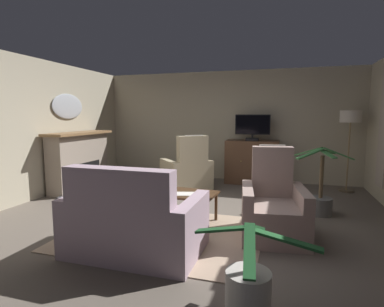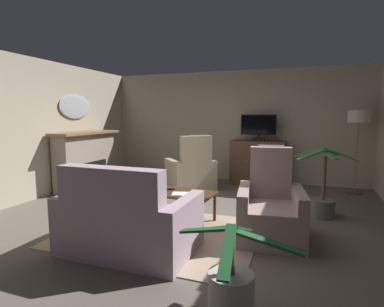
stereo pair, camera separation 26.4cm
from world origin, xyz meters
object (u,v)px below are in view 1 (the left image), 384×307
object	(u,v)px
folded_newspaper	(185,194)
armchair_angled_to_table	(187,173)
cat	(127,193)
tv_remote	(170,189)
potted_plant_small_fern_corner	(248,288)
television	(253,127)
wall_mirror_oval	(68,106)
sofa_floral	(134,225)
armchair_by_fireplace	(273,210)
fireplace	(80,162)
potted_plant_on_hearth_side	(320,200)
tv_cabinet	(252,163)
floor_lamp	(350,124)
coffee_table	(181,195)

from	to	relation	value
folded_newspaper	armchair_angled_to_table	distance (m)	2.08
folded_newspaper	cat	size ratio (longest dim) A/B	0.49
tv_remote	potted_plant_small_fern_corner	world-z (taller)	potted_plant_small_fern_corner
television	wall_mirror_oval	bearing A→B (deg)	-157.38
sofa_floral	armchair_by_fireplace	distance (m)	1.79
fireplace	potted_plant_on_hearth_side	xyz separation A→B (m)	(4.74, -0.38, -0.34)
armchair_by_fireplace	potted_plant_small_fern_corner	world-z (taller)	armchair_by_fireplace
sofa_floral	wall_mirror_oval	bearing A→B (deg)	138.63
cat	sofa_floral	bearing A→B (deg)	-58.85
tv_cabinet	sofa_floral	distance (m)	4.18
tv_cabinet	armchair_by_fireplace	xyz separation A→B (m)	(0.60, -3.09, -0.13)
armchair_by_fireplace	floor_lamp	xyz separation A→B (m)	(1.37, 2.88, 1.04)
coffee_table	potted_plant_small_fern_corner	size ratio (longest dim) A/B	1.07
coffee_table	folded_newspaper	size ratio (longest dim) A/B	3.57
folded_newspaper	floor_lamp	distance (m)	3.96
tv_remote	potted_plant_on_hearth_side	distance (m)	2.39
wall_mirror_oval	sofa_floral	xyz separation A→B (m)	(2.82, -2.48, -1.42)
sofa_floral	cat	bearing A→B (deg)	121.15
floor_lamp	television	bearing A→B (deg)	175.56
floor_lamp	potted_plant_small_fern_corner	bearing A→B (deg)	-108.14
television	potted_plant_small_fern_corner	size ratio (longest dim) A/B	0.78
armchair_by_fireplace	armchair_angled_to_table	world-z (taller)	armchair_angled_to_table
fireplace	tv_cabinet	bearing A→B (deg)	24.79
tv_remote	floor_lamp	distance (m)	4.05
tv_remote	coffee_table	bearing A→B (deg)	-45.18
tv_remote	wall_mirror_oval	bearing A→B (deg)	127.32
coffee_table	armchair_angled_to_table	distance (m)	1.96
cat	floor_lamp	xyz separation A→B (m)	(4.09, 1.84, 1.28)
television	potted_plant_small_fern_corner	world-z (taller)	television
potted_plant_small_fern_corner	cat	distance (m)	3.76
wall_mirror_oval	coffee_table	size ratio (longest dim) A/B	0.88
tv_cabinet	floor_lamp	world-z (taller)	floor_lamp
tv_cabinet	folded_newspaper	size ratio (longest dim) A/B	3.96
television	potted_plant_on_hearth_side	xyz separation A→B (m)	(1.28, -1.92, -1.08)
sofa_floral	potted_plant_on_hearth_side	world-z (taller)	potted_plant_on_hearth_side
tv_remote	floor_lamp	world-z (taller)	floor_lamp
coffee_table	folded_newspaper	world-z (taller)	folded_newspaper
tv_cabinet	tv_remote	xyz separation A→B (m)	(-0.92, -2.89, -0.01)
wall_mirror_oval	folded_newspaper	xyz separation A→B (m)	(3.08, -1.44, -1.30)
tv_cabinet	cat	xyz separation A→B (m)	(-2.12, -2.04, -0.36)
sofa_floral	floor_lamp	world-z (taller)	floor_lamp
television	tv_remote	world-z (taller)	television
wall_mirror_oval	floor_lamp	xyz separation A→B (m)	(5.68, 1.39, -0.37)
armchair_angled_to_table	potted_plant_small_fern_corner	bearing A→B (deg)	-65.29
tv_cabinet	folded_newspaper	bearing A→B (deg)	-101.76
potted_plant_small_fern_corner	armchair_by_fireplace	bearing A→B (deg)	85.78
fireplace	potted_plant_small_fern_corner	size ratio (longest dim) A/B	1.78
potted_plant_on_hearth_side	armchair_by_fireplace	bearing A→B (deg)	-121.58
fireplace	armchair_angled_to_table	world-z (taller)	fireplace
fireplace	folded_newspaper	xyz separation A→B (m)	(2.83, -1.44, -0.12)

